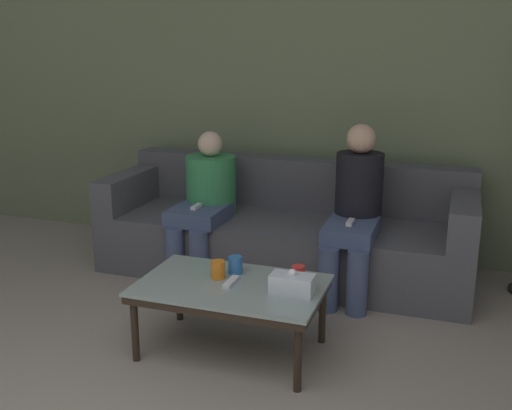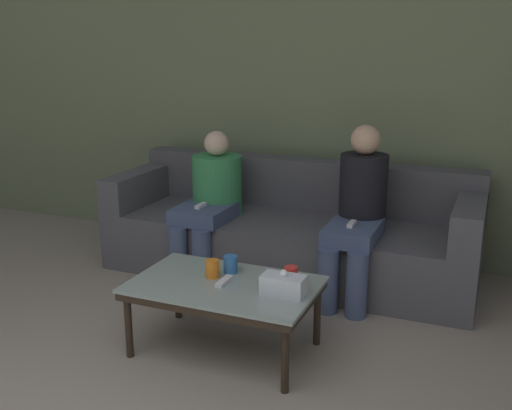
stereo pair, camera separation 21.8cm
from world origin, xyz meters
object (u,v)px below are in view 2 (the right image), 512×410
Objects in this scene: cup_near_right at (231,264)px; tissue_box at (284,285)px; coffee_table at (224,290)px; seated_person_left_end at (211,198)px; game_remote at (224,281)px; cup_far_center at (291,277)px; seated_person_mid_left at (358,209)px; cup_near_left at (212,269)px; couch at (291,233)px.

tissue_box is at bearing -23.78° from cup_near_right.
seated_person_left_end reaches higher than coffee_table.
game_remote is at bearing -86.42° from coffee_table.
coffee_table is 8.88× the size of cup_far_center.
seated_person_left_end is at bearing 179.34° from seated_person_mid_left.
coffee_table is 0.17m from cup_near_right.
cup_near_right is 1.07m from seated_person_left_end.
seated_person_mid_left is at bearing 82.34° from cup_far_center.
coffee_table is at bearing -27.61° from cup_near_left.
tissue_box is (0.43, -0.07, 0.00)m from cup_near_left.
seated_person_left_end reaches higher than couch.
cup_near_left is 0.11m from game_remote.
seated_person_mid_left reaches higher than cup_near_right.
seated_person_left_end reaches higher than cup_near_right.
seated_person_mid_left reaches higher than couch.
cup_near_right is 1.02m from seated_person_mid_left.
cup_near_right reaches higher than game_remote.
seated_person_mid_left is (0.13, 0.94, 0.14)m from cup_far_center.
tissue_box is 0.22× the size of seated_person_left_end.
coffee_table is 10.05× the size of cup_near_right.
seated_person_left_end is (-0.94, 0.95, 0.10)m from cup_far_center.
coffee_table is 0.88× the size of seated_person_mid_left.
cup_far_center is at bearing 5.33° from cup_near_left.
cup_near_left is 0.89× the size of cup_far_center.
cup_near_left is 0.65× the size of game_remote.
coffee_table is at bearing 93.58° from game_remote.
cup_near_left is at bearing -119.80° from seated_person_mid_left.
cup_near_right is 0.09× the size of seated_person_mid_left.
cup_near_left is (-0.09, 0.05, 0.09)m from coffee_table.
seated_person_left_end is at bearing -158.66° from couch.
couch is at bearing 93.12° from game_remote.
seated_person_left_end is at bearing 120.09° from coffee_table.
seated_person_left_end is at bearing 120.09° from game_remote.
tissue_box is 1.42m from seated_person_left_end.
seated_person_mid_left is (0.47, 1.03, 0.18)m from game_remote.
seated_person_left_end is (-0.60, 1.04, 0.15)m from game_remote.
cup_near_left is 0.09× the size of seated_person_mid_left.
seated_person_mid_left reaches higher than cup_near_left.
seated_person_left_end is at bearing 134.78° from cup_far_center.
couch is 1.26m from game_remote.
cup_near_right is (-0.03, 0.15, 0.09)m from coffee_table.
couch reaches higher than cup_near_right.
seated_person_left_end is (-0.53, -0.21, 0.26)m from couch.
seated_person_mid_left is (0.13, 1.04, 0.14)m from tissue_box.
couch is at bearing 88.77° from cup_near_left.
couch is 1.11m from cup_near_right.
cup_near_right reaches higher than coffee_table.
tissue_box is at bearing -96.98° from seated_person_mid_left.
coffee_table is 4.44× the size of tissue_box.
game_remote is 1.14m from seated_person_mid_left.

